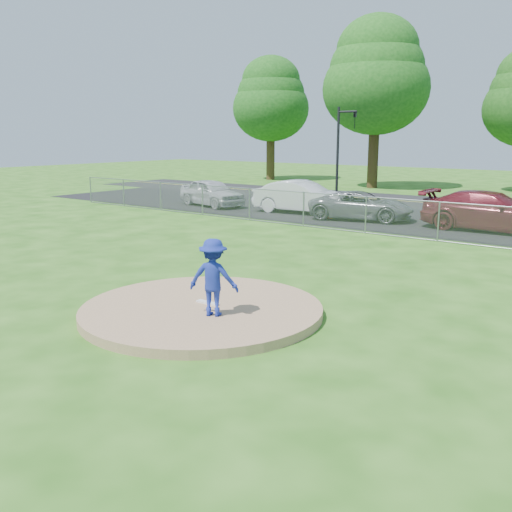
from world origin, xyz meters
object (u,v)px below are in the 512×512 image
(traffic_cone, at_px, (329,210))
(parked_car_silver, at_px, (212,192))
(parked_car_darkred, at_px, (491,211))
(tree_far_left, at_px, (271,99))
(parked_car_white, at_px, (302,197))
(tree_left, at_px, (377,75))
(traffic_signal_left, at_px, (341,145))
(parked_car_gray, at_px, (361,206))
(pitcher, at_px, (213,277))

(traffic_cone, xyz_separation_m, parked_car_silver, (-7.74, 0.20, 0.39))
(traffic_cone, height_order, parked_car_darkred, parked_car_darkred)
(tree_far_left, bearing_deg, parked_car_white, -50.03)
(tree_left, xyz_separation_m, traffic_signal_left, (2.24, -9.00, -4.88))
(parked_car_silver, bearing_deg, tree_left, 5.45)
(parked_car_gray, bearing_deg, traffic_signal_left, 21.95)
(tree_far_left, relative_size, traffic_signal_left, 1.92)
(parked_car_silver, bearing_deg, traffic_signal_left, -18.94)
(traffic_signal_left, bearing_deg, parked_car_white, -78.18)
(parked_car_darkred, bearing_deg, parked_car_white, 89.17)
(tree_left, height_order, pitcher, tree_left)
(traffic_signal_left, height_order, parked_car_silver, traffic_signal_left)
(parked_car_silver, height_order, parked_car_darkred, parked_car_darkred)
(parked_car_white, bearing_deg, traffic_cone, -116.59)
(traffic_signal_left, xyz_separation_m, parked_car_silver, (-4.33, -6.96, -2.59))
(traffic_signal_left, relative_size, parked_car_gray, 1.16)
(pitcher, height_order, parked_car_gray, pitcher)
(tree_far_left, bearing_deg, parked_car_gray, -44.33)
(tree_far_left, distance_m, traffic_signal_left, 17.60)
(tree_far_left, height_order, pitcher, tree_far_left)
(traffic_signal_left, distance_m, parked_car_darkred, 12.62)
(tree_left, height_order, parked_car_gray, tree_left)
(traffic_signal_left, bearing_deg, tree_far_left, 140.27)
(tree_far_left, distance_m, parked_car_silver, 21.02)
(parked_car_silver, distance_m, parked_car_darkred, 14.98)
(tree_left, bearing_deg, pitcher, -69.59)
(traffic_signal_left, distance_m, parked_car_silver, 8.60)
(traffic_cone, distance_m, parked_car_silver, 7.76)
(parked_car_gray, xyz_separation_m, parked_car_darkred, (5.78, 0.38, 0.15))
(parked_car_white, relative_size, parked_car_darkred, 0.89)
(tree_far_left, height_order, traffic_cone, tree_far_left)
(traffic_signal_left, height_order, parked_car_gray, traffic_signal_left)
(tree_far_left, xyz_separation_m, parked_car_silver, (8.91, -17.96, -6.29))
(parked_car_darkred, bearing_deg, parked_car_gray, 92.41)
(traffic_signal_left, xyz_separation_m, traffic_cone, (3.42, -7.17, -2.98))
(tree_far_left, distance_m, parked_car_white, 23.52)
(parked_car_white, bearing_deg, pitcher, -159.11)
(tree_left, bearing_deg, parked_car_silver, -97.46)
(parked_car_darkred, bearing_deg, tree_left, 38.72)
(pitcher, height_order, parked_car_white, pitcher)
(parked_car_white, bearing_deg, tree_left, 7.09)
(tree_far_left, xyz_separation_m, parked_car_gray, (18.10, -17.68, -6.38))
(parked_car_silver, relative_size, parked_car_darkred, 0.79)
(parked_car_gray, bearing_deg, tree_left, 10.26)
(pitcher, xyz_separation_m, traffic_cone, (-6.00, 15.17, -0.64))
(traffic_signal_left, bearing_deg, parked_car_gray, -53.97)
(traffic_cone, distance_m, parked_car_gray, 1.55)
(parked_car_gray, relative_size, parked_car_darkred, 0.85)
(parked_car_gray, bearing_deg, pitcher, -177.84)
(pitcher, bearing_deg, traffic_signal_left, -90.86)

